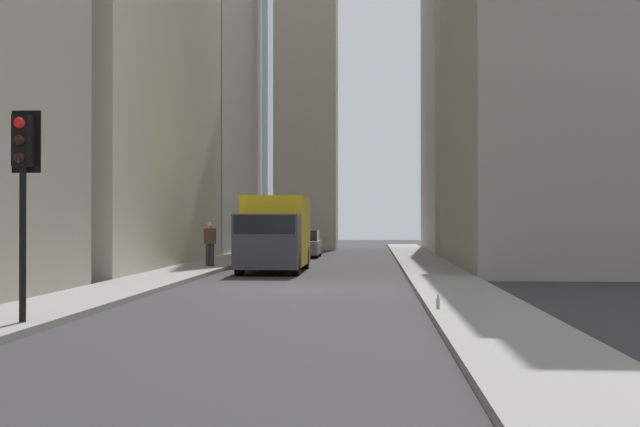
{
  "coord_description": "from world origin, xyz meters",
  "views": [
    {
      "loc": [
        -25.42,
        -2.27,
        1.9
      ],
      "look_at": [
        8.25,
        -0.33,
        2.19
      ],
      "focal_mm": 51.36,
      "sensor_mm": 36.0,
      "label": 1
    }
  ],
  "objects_px": {
    "delivery_truck": "(274,233)",
    "discarded_bottle": "(438,303)",
    "pedestrian": "(210,242)",
    "hatchback_grey": "(303,245)",
    "traffic_light_foreground": "(23,166)"
  },
  "relations": [
    {
      "from": "delivery_truck",
      "to": "discarded_bottle",
      "type": "relative_size",
      "value": 23.93
    },
    {
      "from": "delivery_truck",
      "to": "pedestrian",
      "type": "xyz_separation_m",
      "value": [
        1.5,
        2.71,
        -0.37
      ]
    },
    {
      "from": "hatchback_grey",
      "to": "pedestrian",
      "type": "bearing_deg",
      "value": 167.84
    },
    {
      "from": "delivery_truck",
      "to": "pedestrian",
      "type": "relative_size",
      "value": 3.73
    },
    {
      "from": "delivery_truck",
      "to": "pedestrian",
      "type": "height_order",
      "value": "delivery_truck"
    },
    {
      "from": "hatchback_grey",
      "to": "traffic_light_foreground",
      "type": "distance_m",
      "value": 32.71
    },
    {
      "from": "traffic_light_foreground",
      "to": "delivery_truck",
      "type": "bearing_deg",
      "value": -7.47
    },
    {
      "from": "pedestrian",
      "to": "delivery_truck",
      "type": "bearing_deg",
      "value": -118.93
    },
    {
      "from": "traffic_light_foreground",
      "to": "pedestrian",
      "type": "relative_size",
      "value": 2.14
    },
    {
      "from": "traffic_light_foreground",
      "to": "discarded_bottle",
      "type": "relative_size",
      "value": 13.75
    },
    {
      "from": "pedestrian",
      "to": "hatchback_grey",
      "type": "bearing_deg",
      "value": -12.16
    },
    {
      "from": "traffic_light_foreground",
      "to": "pedestrian",
      "type": "distance_m",
      "value": 20.04
    },
    {
      "from": "hatchback_grey",
      "to": "pedestrian",
      "type": "height_order",
      "value": "pedestrian"
    },
    {
      "from": "delivery_truck",
      "to": "hatchback_grey",
      "type": "relative_size",
      "value": 1.5
    },
    {
      "from": "delivery_truck",
      "to": "pedestrian",
      "type": "distance_m",
      "value": 3.12
    }
  ]
}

